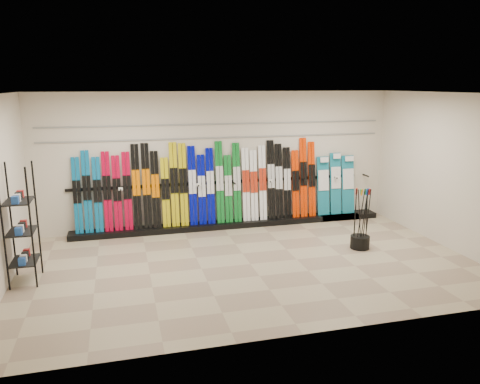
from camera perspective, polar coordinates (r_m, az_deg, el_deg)
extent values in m
plane|color=gray|center=(8.48, 1.27, -8.77)|extent=(8.00, 8.00, 0.00)
plane|color=beige|center=(10.44, -2.45, 3.92)|extent=(8.00, 0.00, 8.00)
plane|color=beige|center=(9.91, 24.19, 2.29)|extent=(0.00, 5.00, 5.00)
plane|color=silver|center=(7.88, 1.39, 11.93)|extent=(8.00, 8.00, 0.00)
cube|color=black|center=(10.60, -0.93, -3.92)|extent=(8.00, 0.40, 0.12)
cube|color=#096096|center=(10.20, -19.23, -0.42)|extent=(0.17, 0.23, 1.58)
cube|color=#096096|center=(10.18, -18.14, 0.01)|extent=(0.17, 0.25, 1.71)
cube|color=#096096|center=(10.17, -16.97, -0.32)|extent=(0.17, 0.23, 1.56)
cube|color=#B20225|center=(10.16, -15.89, 0.04)|extent=(0.17, 0.24, 1.67)
cube|color=#B20225|center=(10.16, -14.75, -0.15)|extent=(0.17, 0.23, 1.58)
cube|color=#B20225|center=(10.16, -13.58, 0.11)|extent=(0.17, 0.24, 1.65)
cube|color=black|center=(10.16, -12.52, 0.61)|extent=(0.17, 0.26, 1.80)
cube|color=black|center=(10.17, -11.35, 0.71)|extent=(0.17, 0.26, 1.82)
cube|color=black|center=(10.18, -10.26, 0.29)|extent=(0.17, 0.24, 1.64)
cube|color=gold|center=(10.21, -9.08, -0.06)|extent=(0.17, 0.22, 1.50)
cube|color=gold|center=(10.21, -8.03, 0.90)|extent=(0.17, 0.26, 1.82)
cube|color=gold|center=(10.24, -6.92, 0.88)|extent=(0.17, 0.26, 1.79)
cube|color=#0107A0|center=(10.27, -5.81, 0.77)|extent=(0.17, 0.25, 1.72)
cube|color=#0107A0|center=(10.31, -4.69, 0.29)|extent=(0.17, 0.23, 1.53)
cube|color=#0107A0|center=(10.34, -3.63, 0.72)|extent=(0.17, 0.24, 1.67)
cube|color=#0F7124|center=(10.37, -2.50, 1.18)|extent=(0.17, 0.26, 1.81)
cube|color=#0F7124|center=(10.43, -1.43, 0.38)|extent=(0.17, 0.22, 1.50)
cube|color=#0F7124|center=(10.46, -0.39, 1.16)|extent=(0.17, 0.26, 1.76)
cube|color=white|center=(10.52, 0.72, 0.90)|extent=(0.17, 0.24, 1.64)
cube|color=white|center=(10.57, 1.71, 0.80)|extent=(0.17, 0.23, 1.59)
cube|color=white|center=(10.63, 2.77, 1.12)|extent=(0.17, 0.25, 1.68)
cube|color=black|center=(10.68, 3.81, 1.48)|extent=(0.17, 0.26, 1.79)
cube|color=black|center=(10.75, 4.76, 1.30)|extent=(0.17, 0.25, 1.71)
cube|color=black|center=(10.82, 5.77, 1.12)|extent=(0.17, 0.24, 1.62)
cube|color=red|center=(10.89, 6.78, 0.97)|extent=(0.17, 0.23, 1.55)
cube|color=red|center=(10.96, 7.74, 1.75)|extent=(0.17, 0.27, 1.82)
cube|color=red|center=(11.04, 8.74, 1.55)|extent=(0.17, 0.25, 1.73)
cube|color=#14728C|center=(11.19, 10.10, 0.73)|extent=(0.29, 0.21, 1.37)
cube|color=#14728C|center=(11.32, 11.57, 1.01)|extent=(0.27, 0.23, 1.45)
cube|color=#14728C|center=(11.47, 13.01, 0.90)|extent=(0.31, 0.21, 1.38)
cube|color=black|center=(8.25, -25.15, -3.58)|extent=(0.40, 0.60, 1.94)
cylinder|color=black|center=(9.52, 14.40, -5.93)|extent=(0.37, 0.37, 0.25)
cylinder|color=black|center=(9.38, 13.83, -3.08)|extent=(0.05, 0.05, 1.18)
cylinder|color=black|center=(9.41, 13.86, -3.02)|extent=(0.09, 0.14, 1.17)
cylinder|color=black|center=(9.36, 15.01, -3.18)|extent=(0.03, 0.09, 1.18)
cylinder|color=black|center=(9.39, 14.86, -3.11)|extent=(0.14, 0.04, 1.18)
cylinder|color=black|center=(9.40, 15.31, -3.12)|extent=(0.03, 0.10, 1.18)
cylinder|color=black|center=(9.32, 14.45, -3.22)|extent=(0.16, 0.05, 1.17)
cylinder|color=black|center=(9.43, 15.19, -3.07)|extent=(0.06, 0.03, 1.18)
cylinder|color=black|center=(9.32, 14.38, -3.21)|extent=(0.14, 0.03, 1.18)
cube|color=gray|center=(10.35, -2.46, 6.64)|extent=(7.60, 0.02, 0.03)
cube|color=gray|center=(10.32, -2.47, 8.29)|extent=(7.60, 0.02, 0.03)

